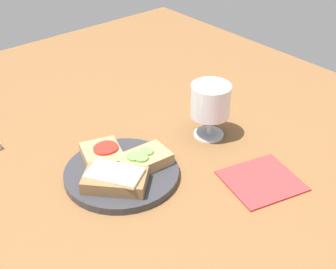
# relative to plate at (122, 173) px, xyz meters

# --- Properties ---
(wooden_table) EXTENTS (1.40, 1.40, 0.03)m
(wooden_table) POSITION_rel_plate_xyz_m (0.03, 0.05, -0.02)
(wooden_table) COLOR brown
(wooden_table) RESTS_ON ground
(plate) EXTENTS (0.23, 0.23, 0.02)m
(plate) POSITION_rel_plate_xyz_m (0.00, 0.00, 0.00)
(plate) COLOR #333338
(plate) RESTS_ON wooden_table
(sandwich_with_cucumber) EXTENTS (0.11, 0.07, 0.03)m
(sandwich_with_cucumber) POSITION_rel_plate_xyz_m (0.04, -0.02, 0.02)
(sandwich_with_cucumber) COLOR #A88456
(sandwich_with_cucumber) RESTS_ON plate
(sandwich_with_tomato) EXTENTS (0.10, 0.11, 0.03)m
(sandwich_with_tomato) POSITION_rel_plate_xyz_m (-0.01, 0.05, 0.02)
(sandwich_with_tomato) COLOR #A88456
(sandwich_with_tomato) RESTS_ON plate
(sandwich_with_cheese) EXTENTS (0.13, 0.13, 0.03)m
(sandwich_with_cheese) POSITION_rel_plate_xyz_m (-0.04, -0.03, 0.02)
(sandwich_with_cheese) COLOR brown
(sandwich_with_cheese) RESTS_ON plate
(wine_glass) EXTENTS (0.09, 0.09, 0.12)m
(wine_glass) POSITION_rel_plate_xyz_m (0.24, -0.00, 0.07)
(wine_glass) COLOR white
(wine_glass) RESTS_ON wooden_table
(napkin) EXTENTS (0.17, 0.16, 0.00)m
(napkin) POSITION_rel_plate_xyz_m (0.20, -0.19, -0.01)
(napkin) COLOR #B23333
(napkin) RESTS_ON wooden_table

